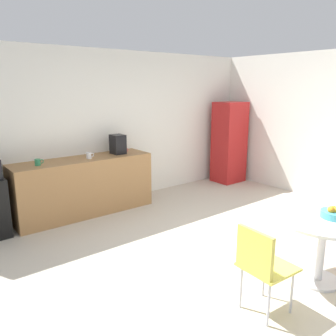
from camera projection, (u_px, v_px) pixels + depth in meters
The scene contains 11 objects.
ground_plane at pixel (242, 264), 3.95m from camera, with size 6.00×6.00×0.00m, color beige.
wall_back at pixel (111, 128), 5.95m from camera, with size 6.00×0.10×2.60m, color white.
counter_block at pixel (84, 186), 5.45m from camera, with size 2.19×0.60×0.90m, color #9E7042.
locker_cabinet at pixel (229, 142), 7.24m from camera, with size 0.60×0.50×1.68m, color #B21E1E.
round_table at pixel (323, 230), 3.48m from camera, with size 1.04×1.04×0.73m.
chair_yellow at pixel (261, 261), 2.97m from camera, with size 0.44×0.44×0.83m.
fruit_bowl at pixel (335, 213), 3.40m from camera, with size 0.28×0.28×0.13m.
mug_white at pixel (124, 151), 5.74m from camera, with size 0.13×0.08×0.09m.
mug_green at pixel (89, 156), 5.33m from camera, with size 0.13×0.08×0.09m.
mug_red at pixel (38, 162), 4.87m from camera, with size 0.13×0.08×0.09m.
coffee_maker at pixel (118, 144), 5.69m from camera, with size 0.20×0.24×0.32m, color black.
Camera 1 is at (-2.89, -2.29, 2.01)m, focal length 36.62 mm.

